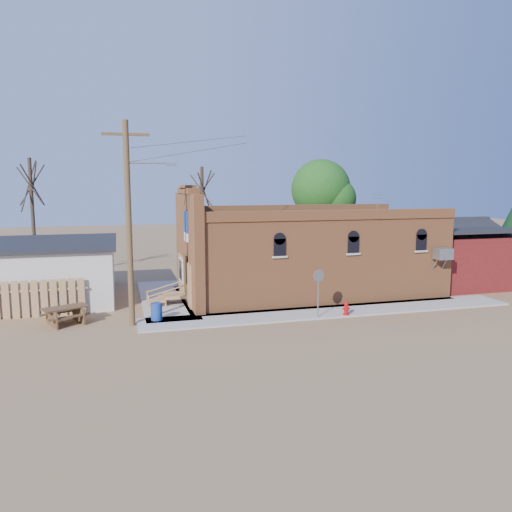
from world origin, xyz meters
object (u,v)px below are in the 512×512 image
object	(u,v)px
brick_bar	(304,253)
utility_pole	(130,219)
picnic_table	(65,313)
trash_barrel	(157,312)
fire_hydrant	(346,308)
stop_sign	(318,280)

from	to	relation	value
brick_bar	utility_pole	distance (m)	10.96
brick_bar	picnic_table	size ratio (longest dim) A/B	6.98
utility_pole	picnic_table	distance (m)	5.27
utility_pole	trash_barrel	xyz separation A→B (m)	(1.05, 0.30, -4.29)
fire_hydrant	stop_sign	world-z (taller)	stop_sign
picnic_table	fire_hydrant	bearing A→B (deg)	-33.58
trash_barrel	utility_pole	bearing A→B (deg)	-164.03
trash_barrel	picnic_table	xyz separation A→B (m)	(-4.01, 0.67, 0.05)
stop_sign	picnic_table	xyz separation A→B (m)	(-11.38, 2.17, -1.32)
trash_barrel	picnic_table	bearing A→B (deg)	170.50
brick_bar	stop_sign	world-z (taller)	brick_bar
fire_hydrant	stop_sign	size ratio (longest dim) A/B	0.29
trash_barrel	fire_hydrant	bearing A→B (deg)	-9.66
brick_bar	picnic_table	xyz separation A→B (m)	(-12.75, -3.32, -1.81)
brick_bar	picnic_table	distance (m)	13.30
fire_hydrant	picnic_table	distance (m)	13.03
trash_barrel	picnic_table	size ratio (longest dim) A/B	0.34
stop_sign	trash_barrel	bearing A→B (deg)	-178.62
stop_sign	picnic_table	bearing A→B (deg)	-177.92
brick_bar	picnic_table	world-z (taller)	brick_bar
fire_hydrant	utility_pole	bearing A→B (deg)	155.13
trash_barrel	brick_bar	bearing A→B (deg)	24.56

